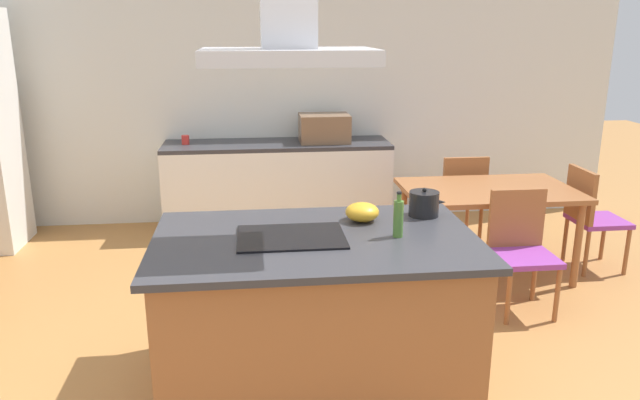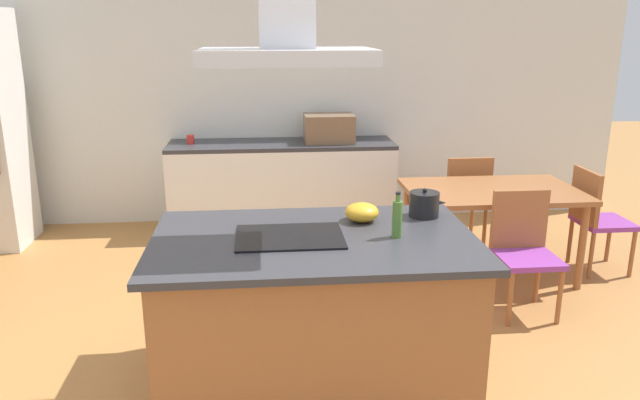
% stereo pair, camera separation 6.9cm
% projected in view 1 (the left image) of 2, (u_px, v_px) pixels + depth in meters
% --- Properties ---
extents(ground, '(16.00, 16.00, 0.00)m').
position_uv_depth(ground, '(297.00, 279.00, 5.11)').
color(ground, '#AD753D').
extents(wall_back, '(7.20, 0.10, 2.70)m').
position_uv_depth(wall_back, '(283.00, 94.00, 6.41)').
color(wall_back, silver).
rests_on(wall_back, ground).
extents(kitchen_island, '(1.83, 1.14, 0.90)m').
position_uv_depth(kitchen_island, '(316.00, 309.00, 3.55)').
color(kitchen_island, '#995B33').
rests_on(kitchen_island, ground).
extents(cooktop, '(0.60, 0.44, 0.01)m').
position_uv_depth(cooktop, '(291.00, 237.00, 3.41)').
color(cooktop, black).
rests_on(cooktop, kitchen_island).
extents(tea_kettle, '(0.24, 0.19, 0.18)m').
position_uv_depth(tea_kettle, '(424.00, 204.00, 3.79)').
color(tea_kettle, black).
rests_on(tea_kettle, kitchen_island).
extents(olive_oil_bottle, '(0.06, 0.06, 0.26)m').
position_uv_depth(olive_oil_bottle, '(398.00, 218.00, 3.40)').
color(olive_oil_bottle, '#47722D').
rests_on(olive_oil_bottle, kitchen_island).
extents(mixing_bowl, '(0.20, 0.20, 0.11)m').
position_uv_depth(mixing_bowl, '(362.00, 212.00, 3.69)').
color(mixing_bowl, gold).
rests_on(mixing_bowl, kitchen_island).
extents(back_counter, '(2.28, 0.62, 0.90)m').
position_uv_depth(back_counter, '(278.00, 186.00, 6.29)').
color(back_counter, silver).
rests_on(back_counter, ground).
extents(countertop_microwave, '(0.50, 0.38, 0.28)m').
position_uv_depth(countertop_microwave, '(324.00, 128.00, 6.18)').
color(countertop_microwave, brown).
rests_on(countertop_microwave, back_counter).
extents(coffee_mug_red, '(0.08, 0.08, 0.09)m').
position_uv_depth(coffee_mug_red, '(185.00, 140.00, 6.08)').
color(coffee_mug_red, red).
rests_on(coffee_mug_red, back_counter).
extents(dining_table, '(1.40, 0.90, 0.75)m').
position_uv_depth(dining_table, '(488.00, 198.00, 5.06)').
color(dining_table, '#995B33').
rests_on(dining_table, ground).
extents(chair_facing_back_wall, '(0.42, 0.42, 0.89)m').
position_uv_depth(chair_facing_back_wall, '(460.00, 195.00, 5.74)').
color(chair_facing_back_wall, purple).
rests_on(chair_facing_back_wall, ground).
extents(chair_at_right_end, '(0.42, 0.42, 0.89)m').
position_uv_depth(chair_at_right_end, '(590.00, 212.00, 5.20)').
color(chair_at_right_end, purple).
rests_on(chair_at_right_end, ground).
extents(chair_facing_island, '(0.42, 0.42, 0.89)m').
position_uv_depth(chair_facing_island, '(521.00, 243.00, 4.47)').
color(chair_facing_island, purple).
rests_on(chair_facing_island, ground).
extents(range_hood, '(0.90, 0.55, 0.78)m').
position_uv_depth(range_hood, '(288.00, 14.00, 3.08)').
color(range_hood, '#ADADB2').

